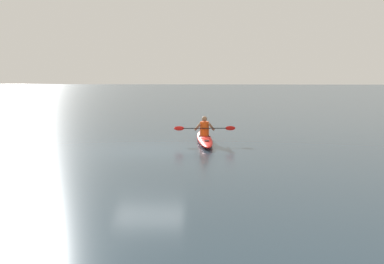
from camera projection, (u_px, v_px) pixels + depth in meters
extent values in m
plane|color=#283D4C|center=(149.00, 150.00, 17.82)|extent=(160.00, 160.00, 0.00)
ellipsoid|color=red|center=(204.00, 139.00, 19.73)|extent=(0.93, 4.64, 0.26)
torus|color=black|center=(204.00, 136.00, 19.77)|extent=(0.55, 0.55, 0.04)
cylinder|color=black|center=(207.00, 141.00, 18.35)|extent=(0.18, 0.18, 0.02)
cylinder|color=#E04C14|center=(204.00, 129.00, 19.68)|extent=(0.35, 0.35, 0.55)
sphere|color=#936B4C|center=(204.00, 119.00, 19.63)|extent=(0.21, 0.21, 0.21)
cylinder|color=black|center=(205.00, 128.00, 19.48)|extent=(2.00, 0.20, 0.03)
ellipsoid|color=red|center=(230.00, 128.00, 19.51)|extent=(0.40, 0.07, 0.17)
ellipsoid|color=red|center=(179.00, 128.00, 19.45)|extent=(0.40, 0.07, 0.17)
cylinder|color=#936B4C|center=(212.00, 127.00, 19.60)|extent=(0.27, 0.23, 0.34)
cylinder|color=#936B4C|center=(198.00, 127.00, 19.58)|extent=(0.28, 0.21, 0.34)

